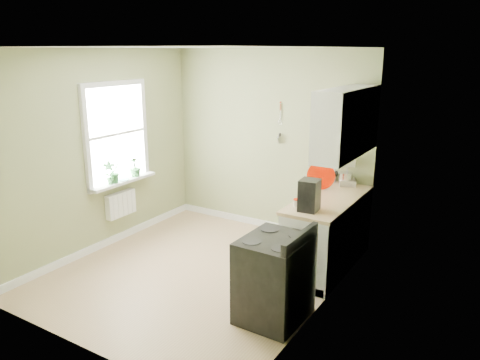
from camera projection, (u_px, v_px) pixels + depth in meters
The scene contains 21 objects.
floor at pixel (198, 273), 5.84m from camera, with size 3.20×3.60×0.02m, color tan.
ceiling at pixel (192, 46), 5.10m from camera, with size 3.20×3.60×0.02m, color white.
wall_back at pixel (269, 142), 6.95m from camera, with size 3.20×0.02×2.70m, color #959D6B.
wall_left at pixel (99, 152), 6.28m from camera, with size 0.02×3.60×2.70m, color #959D6B.
wall_right at pixel (325, 188), 4.66m from camera, with size 0.02×3.60×2.70m, color #959D6B.
base_cabinets at pixel (328, 234), 5.88m from camera, with size 0.60×1.60×0.87m, color silver.
countertop at pixel (329, 200), 5.76m from camera, with size 0.64×1.60×0.04m, color tan.
upper_cabinets at pixel (347, 122), 5.52m from camera, with size 0.35×1.40×0.80m, color silver.
window at pixel (116, 134), 6.46m from camera, with size 0.06×1.14×1.44m.
window_sill at pixel (123, 181), 6.60m from camera, with size 0.18×1.14×0.04m, color white.
radiator at pixel (121, 204), 6.67m from camera, with size 0.12×0.50×0.35m, color white.
wall_utensils at pixel (280, 129), 6.77m from camera, with size 0.02×0.14×0.58m.
stove at pixel (274, 278), 4.73m from camera, with size 0.64×0.72×0.99m.
stand_mixer at pixel (348, 171), 6.33m from camera, with size 0.32×0.38×0.42m.
kettle at pixel (332, 175), 6.44m from camera, with size 0.20×0.12×0.20m.
coffee_maker at pixel (309, 196), 5.27m from camera, with size 0.23×0.25×0.36m.
red_tray at pixel (321, 176), 6.08m from camera, with size 0.37×0.37×0.02m, color red.
jar at pixel (297, 203), 5.45m from camera, with size 0.08×0.08×0.09m.
plant_a at pixel (109, 173), 6.34m from camera, with size 0.17×0.12×0.32m, color #327137.
plant_b at pixel (115, 172), 6.43m from camera, with size 0.16×0.13×0.29m, color #327137.
plant_c at pixel (135, 167), 6.75m from camera, with size 0.16×0.16×0.28m, color #327137.
Camera 1 is at (3.22, -4.25, 2.68)m, focal length 35.00 mm.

